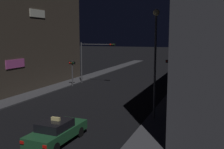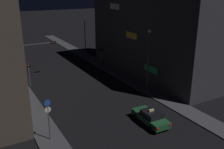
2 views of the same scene
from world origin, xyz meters
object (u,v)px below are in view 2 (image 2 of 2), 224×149
traffic_light_left_kerb (29,70)px  street_lamp_far_block (85,36)px  sign_pole_left (48,116)px  street_lamp_near_block (149,52)px  traffic_light_overhead (37,53)px  traffic_light_right_kerb (101,55)px  taxi (151,117)px

traffic_light_left_kerb → street_lamp_far_block: street_lamp_far_block is taller
traffic_light_left_kerb → sign_pole_left: (-1.45, -14.57, 0.09)m
street_lamp_near_block → street_lamp_far_block: size_ratio=1.16×
traffic_light_overhead → street_lamp_near_block: 16.73m
street_lamp_near_block → street_lamp_far_block: (0.24, 20.27, -1.23)m
traffic_light_right_kerb → street_lamp_far_block: 8.93m
taxi → traffic_light_left_kerb: 18.67m
street_lamp_far_block → traffic_light_left_kerb: bearing=-141.8°
traffic_light_right_kerb → traffic_light_overhead: bearing=174.1°
traffic_light_overhead → traffic_light_right_kerb: traffic_light_overhead is taller
traffic_light_left_kerb → sign_pole_left: 14.65m
traffic_light_left_kerb → sign_pole_left: bearing=-95.7°
sign_pole_left → street_lamp_far_block: size_ratio=0.55×
taxi → traffic_light_overhead: traffic_light_overhead is taller
traffic_light_overhead → traffic_light_right_kerb: (10.15, -1.04, -1.37)m
traffic_light_overhead → street_lamp_far_block: street_lamp_far_block is taller
street_lamp_near_block → taxi: bearing=-124.2°
taxi → street_lamp_near_block: bearing=55.8°
traffic_light_left_kerb → street_lamp_near_block: street_lamp_near_block is taller
street_lamp_near_block → traffic_light_right_kerb: bearing=93.8°
street_lamp_far_block → street_lamp_near_block: bearing=-90.7°
traffic_light_overhead → traffic_light_right_kerb: bearing=-5.9°
sign_pole_left → street_lamp_far_block: street_lamp_far_block is taller
traffic_light_overhead → street_lamp_near_block: size_ratio=0.67×
street_lamp_near_block → street_lamp_far_block: 20.30m
traffic_light_overhead → sign_pole_left: bearing=-101.0°
traffic_light_overhead → street_lamp_far_block: (11.17, 7.68, 0.28)m
taxi → street_lamp_far_block: street_lamp_far_block is taller
traffic_light_overhead → traffic_light_right_kerb: size_ratio=1.49×
traffic_light_right_kerb → sign_pole_left: 21.03m
traffic_light_right_kerb → street_lamp_near_block: bearing=-86.2°
traffic_light_right_kerb → street_lamp_near_block: street_lamp_near_block is taller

